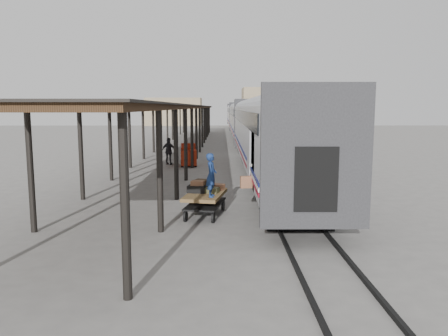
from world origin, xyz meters
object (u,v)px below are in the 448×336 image
at_px(luggage_tug, 188,156).
at_px(porter, 211,175).
at_px(baggage_cart, 205,199).
at_px(pedestrian, 169,151).

distance_m(luggage_tug, porter, 14.65).
bearing_deg(baggage_cart, luggage_tug, 107.43).
height_order(luggage_tug, pedestrian, pedestrian).
bearing_deg(baggage_cart, pedestrian, 112.53).
xyz_separation_m(luggage_tug, pedestrian, (-1.42, 0.70, 0.25)).
bearing_deg(pedestrian, porter, 118.63).
xyz_separation_m(baggage_cart, luggage_tug, (-1.67, 13.85, 0.05)).
xyz_separation_m(baggage_cart, porter, (0.25, -0.65, 0.98)).
distance_m(porter, pedestrian, 15.57).
distance_m(baggage_cart, porter, 1.21).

